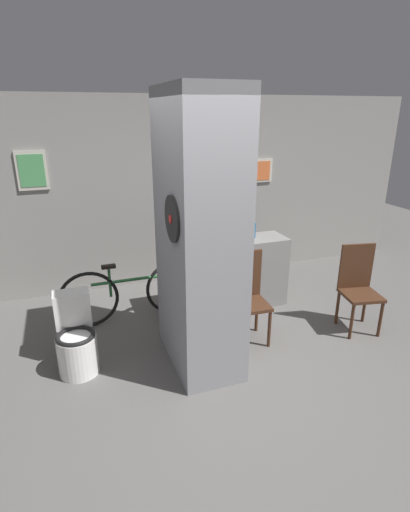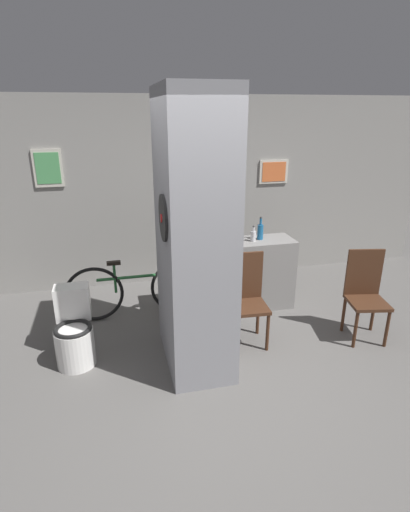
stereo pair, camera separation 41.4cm
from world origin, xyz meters
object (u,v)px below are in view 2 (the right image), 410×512
toilet (74,333)px  bottle_tall (260,231)px  chair_by_doorway (365,292)px  bicycle (137,289)px  chair_near_pillar (246,296)px

toilet → bottle_tall: bearing=18.7°
chair_by_doorway → bicycle: 2.62m
toilet → bicycle: bearing=49.2°
bicycle → chair_by_doorway: bearing=-23.5°
toilet → bicycle: (0.69, 0.80, 0.04)m
chair_by_doorway → bottle_tall: bottle_tall is taller
chair_near_pillar → toilet: bearing=-177.2°
chair_by_doorway → bicycle: bearing=167.7°
bottle_tall → bicycle: bearing=178.3°
toilet → chair_by_doorway: chair_by_doorway is taller
bicycle → bottle_tall: (1.53, -0.05, 0.64)m
bottle_tall → chair_by_doorway: bearing=-49.1°
chair_by_doorway → chair_near_pillar: bearing=-178.3°
toilet → chair_by_doorway: (3.08, -0.24, 0.22)m
chair_near_pillar → bicycle: size_ratio=0.58×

